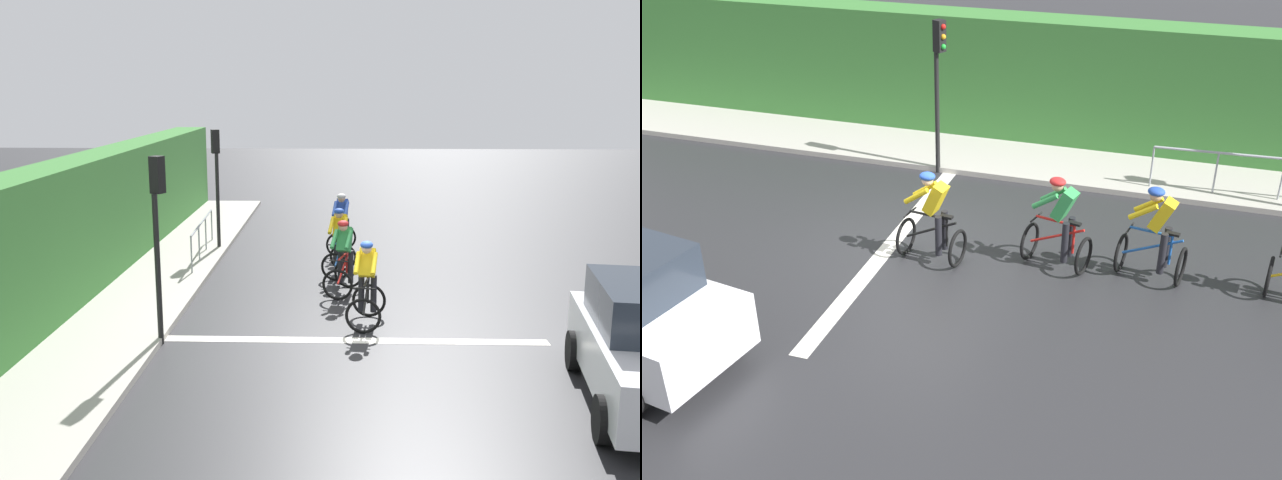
{
  "view_description": "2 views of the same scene",
  "coord_description": "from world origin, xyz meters",
  "views": [
    {
      "loc": [
        -0.19,
        -12.96,
        4.53
      ],
      "look_at": [
        -0.7,
        2.28,
        1.28
      ],
      "focal_mm": 41.05,
      "sensor_mm": 36.0,
      "label": 1
    },
    {
      "loc": [
        11.13,
        4.51,
        6.72
      ],
      "look_at": [
        0.88,
        1.25,
        0.84
      ],
      "focal_mm": 42.44,
      "sensor_mm": 36.0,
      "label": 2
    }
  ],
  "objects": [
    {
      "name": "cyclist_second",
      "position": [
        -0.29,
        4.24,
        0.8
      ],
      "size": [
        0.87,
        1.19,
        1.66
      ],
      "color": "black",
      "rests_on": "ground"
    },
    {
      "name": "road_marking_stop_line",
      "position": [
        0.0,
        -0.41,
        0.0
      ],
      "size": [
        7.0,
        0.3,
        0.01
      ],
      "primitive_type": "cube",
      "color": "silver",
      "rests_on": "ground"
    },
    {
      "name": "cyclist_mid",
      "position": [
        -0.18,
        2.65,
        0.8
      ],
      "size": [
        0.92,
        1.21,
        1.66
      ],
      "color": "black",
      "rests_on": "ground"
    },
    {
      "name": "traffic_light_near_crossing",
      "position": [
        -3.41,
        -0.63,
        2.22
      ],
      "size": [
        0.27,
        0.29,
        3.34
      ],
      "color": "black",
      "rests_on": "ground"
    },
    {
      "name": "cyclist_lead",
      "position": [
        -0.24,
        6.63,
        0.8
      ],
      "size": [
        0.84,
        1.17,
        1.66
      ],
      "color": "black",
      "rests_on": "ground"
    },
    {
      "name": "sidewalk_kerb",
      "position": [
        -4.81,
        2.0,
        0.06
      ],
      "size": [
        2.8,
        25.87,
        0.12
      ],
      "primitive_type": "cube",
      "color": "#ADA89E",
      "rests_on": "ground"
    },
    {
      "name": "hedge_wall",
      "position": [
        -6.01,
        2.0,
        1.47
      ],
      "size": [
        1.1,
        25.87,
        2.95
      ],
      "primitive_type": "cube",
      "color": "#387533",
      "rests_on": "ground"
    },
    {
      "name": "ground_plane",
      "position": [
        0.0,
        0.0,
        0.0
      ],
      "size": [
        80.0,
        80.0,
        0.0
      ],
      "primitive_type": "plane",
      "color": "#28282B"
    },
    {
      "name": "stone_wall_low",
      "position": [
        -5.71,
        2.0,
        0.3
      ],
      "size": [
        0.44,
        25.87,
        0.6
      ],
      "primitive_type": "cube",
      "color": "gray",
      "rests_on": "ground"
    },
    {
      "name": "cyclist_fourth",
      "position": [
        0.25,
        0.53,
        0.8
      ],
      "size": [
        0.82,
        1.16,
        1.66
      ],
      "color": "black",
      "rests_on": "ground"
    },
    {
      "name": "traffic_light_far_junction",
      "position": [
        -3.68,
        6.85,
        2.22
      ],
      "size": [
        0.26,
        0.3,
        3.34
      ],
      "color": "black",
      "rests_on": "ground"
    },
    {
      "name": "pedestrian_railing_kerbside",
      "position": [
        -3.91,
        5.78,
        0.8
      ],
      "size": [
        0.24,
        3.84,
        1.03
      ],
      "color": "#999EA3",
      "rests_on": "ground"
    }
  ]
}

